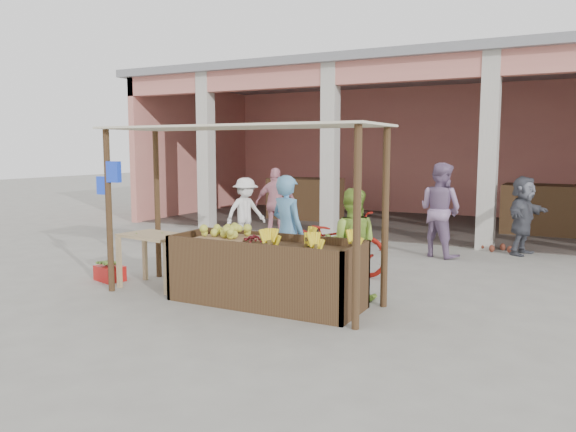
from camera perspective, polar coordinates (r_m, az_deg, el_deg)
The scene contains 19 objects.
ground at distance 7.91m, azimuth -5.44°, elevation -8.40°, with size 60.00×60.00×0.00m, color gray.
market_building at distance 15.88m, azimuth 12.59°, elevation 8.97°, with size 14.40×6.40×4.20m.
fruit_stall at distance 7.56m, azimuth -2.27°, elevation -5.97°, with size 2.60×0.95×0.80m, color #48331D.
stall_awning at distance 7.69m, azimuth -5.46°, elevation 6.07°, with size 4.09×1.35×2.39m.
banana_heap at distance 7.11m, azimuth 2.19°, elevation -2.68°, with size 1.12×0.61×0.20m, color yellow, non-canonical shape.
melon_tray at distance 7.84m, azimuth -6.28°, elevation -1.89°, with size 0.73×0.63×0.20m.
berry_heap at distance 7.51m, azimuth -3.52°, elevation -2.37°, with size 0.48×0.39×0.15m, color maroon.
side_table at distance 8.65m, azimuth -13.42°, elevation -2.71°, with size 1.09×0.81×0.81m.
papaya_pile at distance 8.61m, azimuth -13.46°, elevation -1.14°, with size 0.71×0.41×0.20m, color #569531, non-canonical shape.
red_crate at distance 9.35m, azimuth -17.64°, elevation -5.56°, with size 0.45×0.33×0.24m, color #B71613.
plantain_bundle at distance 9.32m, azimuth -17.68°, elevation -4.65°, with size 0.34×0.24×0.07m, color #59812F, non-canonical shape.
produce_sacks at distance 12.11m, azimuth 20.49°, elevation -2.06°, with size 0.95×0.71×0.58m.
vendor_blue at distance 8.32m, azimuth -0.05°, elevation -1.25°, with size 0.68×0.50×1.81m, color #5A96C8.
vendor_green at distance 7.80m, azimuth 6.43°, elevation -2.52°, with size 0.78×0.45×1.63m, color #92BD3F.
motorcycle at distance 9.48m, azimuth 4.67°, elevation -2.46°, with size 2.09×0.72×1.09m, color maroon.
shopper_a at distance 12.02m, azimuth -4.34°, elevation 0.70°, with size 1.01×0.51×1.58m, color silver.
shopper_b at distance 12.85m, azimuth -1.21°, elevation 1.51°, with size 1.03×0.55×1.75m, color pink.
shopper_d at distance 11.90m, azimuth 22.78°, elevation 0.25°, with size 1.51×0.62×1.63m, color #4A4C56.
shopper_f at distance 11.14m, azimuth 15.21°, elevation 1.03°, with size 0.97×0.56×1.98m, color gray.
Camera 1 is at (4.16, -6.40, 2.09)m, focal length 35.00 mm.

